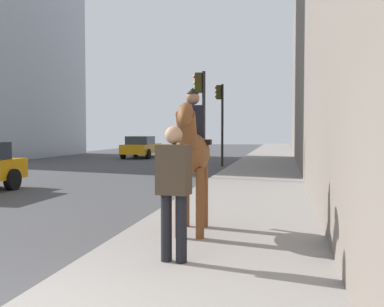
% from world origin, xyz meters
% --- Properties ---
extents(mounted_horse_near, '(2.15, 0.70, 2.34)m').
position_xyz_m(mounted_horse_near, '(3.95, -1.13, 1.44)').
color(mounted_horse_near, brown).
rests_on(mounted_horse_near, sidewalk_slab).
extents(pedestrian_greeting, '(0.31, 0.43, 1.70)m').
position_xyz_m(pedestrian_greeting, '(2.27, -1.24, 1.10)').
color(pedestrian_greeting, black).
rests_on(pedestrian_greeting, sidewalk_slab).
extents(car_mid_lane, '(4.39, 1.94, 1.44)m').
position_xyz_m(car_mid_lane, '(26.40, 6.72, 0.74)').
color(car_mid_lane, orange).
rests_on(car_mid_lane, ground).
extents(traffic_light_near_curb, '(0.20, 0.44, 3.87)m').
position_xyz_m(traffic_light_near_curb, '(12.96, 0.31, 2.59)').
color(traffic_light_near_curb, black).
rests_on(traffic_light_near_curb, ground).
extents(traffic_light_far_curb, '(0.20, 0.44, 4.11)m').
position_xyz_m(traffic_light_far_curb, '(19.92, 0.56, 2.74)').
color(traffic_light_far_curb, black).
rests_on(traffic_light_far_curb, ground).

